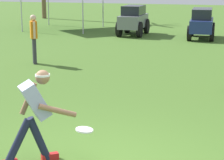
{
  "coord_description": "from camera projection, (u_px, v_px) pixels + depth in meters",
  "views": [
    {
      "loc": [
        1.79,
        -5.58,
        2.69
      ],
      "look_at": [
        -0.32,
        1.74,
        0.9
      ],
      "focal_mm": 70.0,
      "sensor_mm": 36.0,
      "label": 1
    }
  ],
  "objects": [
    {
      "name": "teammate_midfield",
      "position": [
        34.0,
        34.0,
        13.78
      ],
      "size": [
        0.35,
        0.46,
        1.56
      ],
      "color": "#33333D",
      "rests_on": "ground_plane"
    },
    {
      "name": "parked_car_slot_a",
      "position": [
        133.0,
        19.0,
        20.84
      ],
      "size": [
        1.16,
        2.35,
        1.4
      ],
      "color": "slate",
      "rests_on": "ground_plane"
    },
    {
      "name": "frisbee_thrower",
      "position": [
        35.0,
        112.0,
        6.35
      ],
      "size": [
        1.03,
        0.66,
        1.4
      ],
      "color": "#191E38",
      "rests_on": "ground_plane"
    },
    {
      "name": "parked_car_slot_b",
      "position": [
        202.0,
        22.0,
        19.63
      ],
      "size": [
        1.24,
        2.44,
        1.34
      ],
      "color": "navy",
      "rests_on": "ground_plane"
    },
    {
      "name": "frisbee_in_flight",
      "position": [
        84.0,
        130.0,
        6.52
      ],
      "size": [
        0.32,
        0.32,
        0.05
      ],
      "color": "white"
    }
  ]
}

